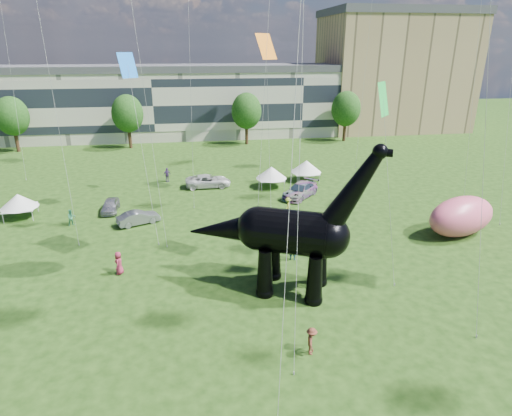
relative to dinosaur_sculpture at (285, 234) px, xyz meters
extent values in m
plane|color=#16330C|center=(-4.22, -4.68, -4.26)|extent=(220.00, 220.00, 0.00)
cube|color=beige|center=(-12.22, 57.32, 1.74)|extent=(78.00, 11.00, 12.00)
cube|color=tan|center=(35.78, 60.32, 6.74)|extent=(28.00, 18.00, 22.00)
cylinder|color=#382314|center=(-34.22, 48.32, -2.66)|extent=(0.56, 0.56, 3.20)
ellipsoid|color=#14380F|center=(-34.22, 48.32, 2.06)|extent=(5.20, 5.20, 6.24)
cylinder|color=#382314|center=(-16.22, 48.32, -2.66)|extent=(0.56, 0.56, 3.20)
ellipsoid|color=#14380F|center=(-16.22, 48.32, 2.06)|extent=(5.20, 5.20, 6.24)
cylinder|color=#382314|center=(3.78, 48.32, -2.66)|extent=(0.56, 0.56, 3.20)
ellipsoid|color=#14380F|center=(3.78, 48.32, 2.06)|extent=(5.20, 5.20, 6.24)
cylinder|color=#382314|center=(21.78, 48.32, -2.66)|extent=(0.56, 0.56, 3.20)
ellipsoid|color=#14380F|center=(21.78, 48.32, 2.06)|extent=(5.20, 5.20, 6.24)
cone|color=black|center=(-1.53, -0.68, -2.55)|extent=(1.57, 1.57, 3.43)
sphere|color=black|center=(-1.53, -0.68, -4.05)|extent=(1.26, 1.26, 1.26)
cone|color=black|center=(-0.48, 1.60, -2.55)|extent=(1.57, 1.57, 3.43)
sphere|color=black|center=(-0.48, 1.60, -4.05)|extent=(1.26, 1.26, 1.26)
cone|color=black|center=(1.59, -2.11, -2.55)|extent=(1.57, 1.57, 3.43)
sphere|color=black|center=(1.59, -2.11, -4.05)|extent=(1.26, 1.26, 1.26)
cone|color=black|center=(2.63, 0.17, -2.55)|extent=(1.57, 1.57, 3.43)
sphere|color=black|center=(2.63, 0.17, -4.05)|extent=(1.26, 1.26, 1.26)
cylinder|color=black|center=(0.45, -0.21, 0.19)|extent=(5.64, 4.80, 3.08)
sphere|color=black|center=(-1.73, 0.79, 0.19)|extent=(3.08, 3.08, 3.08)
sphere|color=black|center=(2.63, -1.21, 0.19)|extent=(2.97, 2.97, 2.97)
cone|color=black|center=(3.90, -1.79, 3.50)|extent=(4.62, 3.35, 6.05)
sphere|color=black|center=(5.16, -2.37, 6.12)|extent=(0.96, 0.96, 0.96)
cylinder|color=black|center=(5.47, -2.51, 6.06)|extent=(0.94, 0.79, 0.50)
cone|color=black|center=(-3.87, 1.78, -0.19)|extent=(6.49, 4.70, 3.35)
imported|color=#A9A8AD|center=(-14.77, 17.65, -3.60)|extent=(1.59, 3.90, 1.33)
imported|color=slate|center=(-11.51, 13.72, -3.59)|extent=(4.30, 2.92, 1.34)
imported|color=silver|center=(-4.21, 24.50, -3.49)|extent=(5.56, 2.63, 1.53)
imported|color=#595960|center=(6.07, 19.08, -3.44)|extent=(5.52, 5.70, 1.64)
cube|color=white|center=(3.47, 23.30, -3.18)|extent=(3.02, 3.02, 0.12)
cone|color=white|center=(3.47, 23.30, -2.40)|extent=(3.83, 3.83, 1.47)
cylinder|color=#999999|center=(2.06, 21.97, -3.72)|extent=(0.06, 0.06, 1.08)
cylinder|color=#999999|center=(4.80, 21.89, -3.72)|extent=(0.06, 0.06, 1.08)
cylinder|color=#999999|center=(2.13, 24.71, -3.72)|extent=(0.06, 0.06, 1.08)
cylinder|color=#999999|center=(4.88, 24.64, -3.72)|extent=(0.06, 0.06, 1.08)
cube|color=white|center=(8.38, 25.23, -3.14)|extent=(3.18, 3.18, 0.12)
cone|color=white|center=(8.38, 25.23, -2.33)|extent=(4.02, 4.02, 1.52)
cylinder|color=#999999|center=(6.90, 23.87, -3.70)|extent=(0.06, 0.06, 1.12)
cylinder|color=#999999|center=(9.74, 23.74, -3.70)|extent=(0.06, 0.06, 1.12)
cylinder|color=#999999|center=(7.03, 26.71, -3.70)|extent=(0.06, 0.06, 1.12)
cylinder|color=#999999|center=(9.86, 26.58, -3.70)|extent=(0.06, 0.06, 1.12)
cube|color=silver|center=(-23.49, 17.36, -3.22)|extent=(3.13, 3.13, 0.11)
cone|color=silver|center=(-23.49, 17.36, -2.47)|extent=(3.97, 3.97, 1.42)
cylinder|color=#999999|center=(-24.65, 15.90, -3.74)|extent=(0.06, 0.06, 1.04)
cylinder|color=#999999|center=(-22.03, 16.20, -3.74)|extent=(0.06, 0.06, 1.04)
cylinder|color=#999999|center=(-24.95, 18.52, -3.74)|extent=(0.06, 0.06, 1.04)
cylinder|color=#999999|center=(-22.32, 18.82, -3.74)|extent=(0.06, 0.06, 1.04)
ellipsoid|color=#E6597A|center=(17.93, 6.65, -2.44)|extent=(8.07, 5.84, 3.64)
imported|color=#294E99|center=(1.62, 4.17, -3.34)|extent=(0.79, 0.67, 1.85)
imported|color=teal|center=(19.55, 30.85, -3.37)|extent=(0.64, 0.76, 1.78)
imported|color=brown|center=(0.01, -7.12, -3.42)|extent=(0.85, 1.20, 1.68)
imported|color=#482D66|center=(-9.29, 27.54, -3.35)|extent=(1.14, 0.95, 1.82)
imported|color=#378B5C|center=(-17.86, 14.38, -3.45)|extent=(1.00, 0.95, 1.62)
imported|color=black|center=(10.50, 14.45, -3.45)|extent=(1.53, 1.18, 1.62)
imported|color=#979E2B|center=(3.49, 14.22, -3.38)|extent=(1.07, 1.30, 1.75)
imported|color=maroon|center=(-11.96, 3.93, -3.35)|extent=(0.71, 0.97, 1.82)
plane|color=blue|center=(-11.17, 14.45, 10.48)|extent=(2.10, 1.89, 2.13)
plane|color=green|center=(7.38, 2.68, 8.59)|extent=(1.95, 2.12, 2.32)
plane|color=orange|center=(1.77, 18.07, 12.02)|extent=(2.92, 2.50, 2.43)
camera|label=1|loc=(-6.08, -26.14, 12.05)|focal=30.00mm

